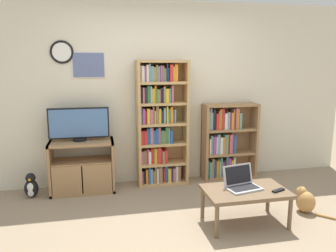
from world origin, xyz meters
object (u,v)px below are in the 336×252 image
television (79,124)px  tv_stand (82,167)px  cat (305,201)px  coffee_table (245,193)px  laptop (241,183)px  bookshelf_short (225,142)px  remote_near_laptop (278,190)px  bookshelf_tall (159,124)px  penguin_figurine (31,186)px

television → tv_stand: bearing=-66.7°
tv_stand → cat: (2.60, -1.20, -0.21)m
tv_stand → television: size_ratio=1.08×
coffee_table → laptop: size_ratio=2.18×
laptop → television: bearing=131.9°
tv_stand → bookshelf_short: bookshelf_short is taller
bookshelf_short → remote_near_laptop: 1.55m
remote_near_laptop → bookshelf_tall: bearing=12.3°
bookshelf_tall → cat: size_ratio=4.39×
bookshelf_short → remote_near_laptop: size_ratio=6.93×
tv_stand → remote_near_laptop: tv_stand is taller
television → coffee_table: bearing=-37.1°
bookshelf_tall → bookshelf_short: size_ratio=1.56×
laptop → cat: laptop is taller
laptop → remote_near_laptop: (0.35, -0.17, -0.05)m
coffee_table → penguin_figurine: (-2.43, 1.24, -0.20)m
coffee_table → penguin_figurine: 2.74m
penguin_figurine → cat: bearing=-19.1°
cat → bookshelf_tall: bearing=116.1°
television → coffee_table: (1.79, -1.36, -0.59)m
tv_stand → cat: tv_stand is taller
coffee_table → cat: bearing=8.0°
laptop → penguin_figurine: 2.70m
bookshelf_tall → penguin_figurine: 1.90m
tv_stand → penguin_figurine: (-0.66, -0.07, -0.20)m
coffee_table → laptop: bearing=115.6°
laptop → penguin_figurine: laptop is taller
coffee_table → bookshelf_tall: bearing=115.8°
coffee_table → penguin_figurine: coffee_table is taller
television → laptop: 2.24m
bookshelf_short → penguin_figurine: bookshelf_short is taller
tv_stand → television: bearing=113.3°
bookshelf_tall → coffee_table: bookshelf_tall is taller
television → laptop: bearing=-36.4°
television → cat: (2.62, -1.24, -0.80)m
television → bookshelf_tall: bookshelf_tall is taller
bookshelf_short → penguin_figurine: bearing=-176.1°
bookshelf_short → coffee_table: bearing=-102.8°
tv_stand → television: television is taller
tv_stand → penguin_figurine: size_ratio=2.59×
coffee_table → remote_near_laptop: size_ratio=5.45×
bookshelf_tall → remote_near_laptop: bookshelf_tall is taller
bookshelf_tall → cat: (1.51, -1.30, -0.74)m
coffee_table → remote_near_laptop: 0.35m
television → penguin_figurine: 1.02m
laptop → penguin_figurine: size_ratio=1.25×
television → remote_near_laptop: television is taller
television → penguin_figurine: television is taller
bookshelf_short → coffee_table: bookshelf_short is taller
remote_near_laptop → television: bearing=34.0°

